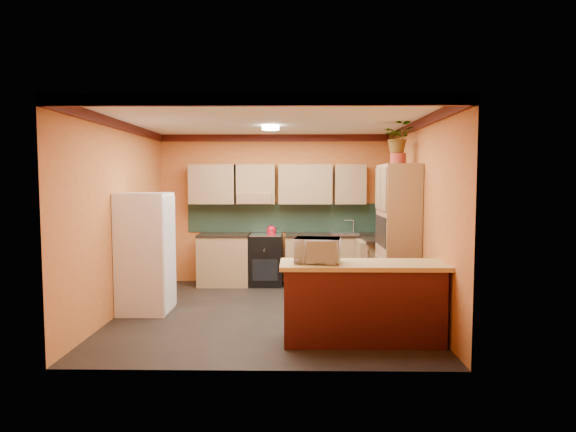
% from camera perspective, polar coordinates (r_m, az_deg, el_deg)
% --- Properties ---
extents(room_shell, '(4.24, 4.24, 2.72)m').
position_cam_1_polar(room_shell, '(7.00, -2.03, 6.01)').
color(room_shell, black).
rests_on(room_shell, ground).
extents(base_cabinets_back, '(3.65, 0.60, 0.88)m').
position_cam_1_polar(base_cabinets_back, '(8.63, 1.55, -5.30)').
color(base_cabinets_back, tan).
rests_on(base_cabinets_back, ground).
extents(countertop_back, '(3.65, 0.62, 0.04)m').
position_cam_1_polar(countertop_back, '(8.56, 1.56, -2.27)').
color(countertop_back, black).
rests_on(countertop_back, base_cabinets_back).
extents(stove, '(0.58, 0.58, 0.91)m').
position_cam_1_polar(stove, '(8.64, -2.61, -5.19)').
color(stove, black).
rests_on(stove, ground).
extents(kettle, '(0.21, 0.21, 0.18)m').
position_cam_1_polar(kettle, '(8.51, -1.97, -1.63)').
color(kettle, '#B00B1D').
rests_on(kettle, stove).
extents(sink, '(0.48, 0.40, 0.03)m').
position_cam_1_polar(sink, '(8.60, 6.73, -2.03)').
color(sink, silver).
rests_on(sink, countertop_back).
extents(base_cabinets_right, '(0.60, 0.80, 0.88)m').
position_cam_1_polar(base_cabinets_right, '(8.13, 11.03, -5.98)').
color(base_cabinets_right, tan).
rests_on(base_cabinets_right, ground).
extents(countertop_right, '(0.62, 0.80, 0.04)m').
position_cam_1_polar(countertop_right, '(8.06, 11.07, -2.76)').
color(countertop_right, black).
rests_on(countertop_right, base_cabinets_right).
extents(fridge, '(0.68, 0.66, 1.70)m').
position_cam_1_polar(fridge, '(7.12, -16.55, -4.19)').
color(fridge, white).
rests_on(fridge, ground).
extents(pantry, '(0.48, 0.90, 2.10)m').
position_cam_1_polar(pantry, '(7.11, 12.85, -2.50)').
color(pantry, tan).
rests_on(pantry, ground).
extents(fern_pot, '(0.22, 0.22, 0.16)m').
position_cam_1_polar(fern_pot, '(7.12, 12.92, 6.62)').
color(fern_pot, '#A53627').
rests_on(fern_pot, pantry).
extents(fern, '(0.49, 0.45, 0.45)m').
position_cam_1_polar(fern, '(7.14, 12.96, 9.07)').
color(fern, tan).
rests_on(fern, fern_pot).
extents(breakfast_bar, '(1.80, 0.55, 0.88)m').
position_cam_1_polar(breakfast_bar, '(5.71, 8.81, -10.34)').
color(breakfast_bar, '#491511').
rests_on(breakfast_bar, ground).
extents(bar_top, '(1.90, 0.65, 0.05)m').
position_cam_1_polar(bar_top, '(5.61, 8.86, -5.74)').
color(bar_top, '#DDBA6C').
rests_on(bar_top, breakfast_bar).
extents(microwave, '(0.56, 0.42, 0.28)m').
position_cam_1_polar(microwave, '(5.54, 3.51, -4.08)').
color(microwave, white).
rests_on(microwave, bar_top).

